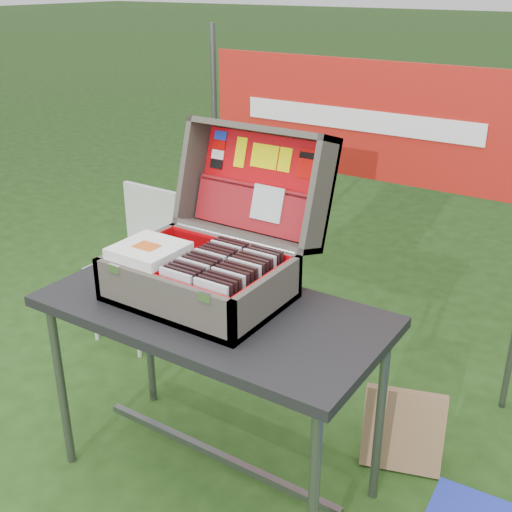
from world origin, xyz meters
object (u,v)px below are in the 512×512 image
Objects in this scene: table at (215,397)px; suitcase at (207,223)px; cardboard_box at (403,431)px; chair at (133,269)px.

suitcase reaches higher than table.
table is at bearing -48.66° from suitcase.
suitcase reaches higher than cardboard_box.
suitcase reaches higher than chair.
suitcase is 0.74× the size of chair.
chair reaches higher than cardboard_box.
chair is (-1.00, 0.59, -0.67)m from suitcase.
suitcase is at bearing -166.86° from cardboard_box.
table reaches higher than cardboard_box.
suitcase is (-0.08, 0.09, 0.69)m from table.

